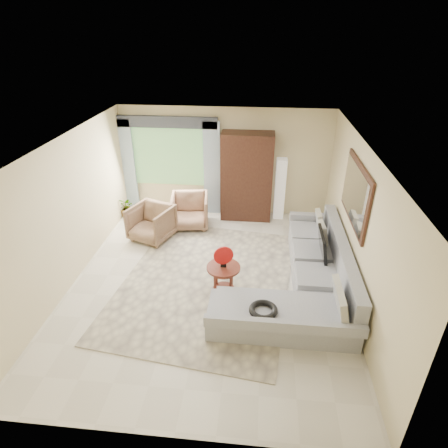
# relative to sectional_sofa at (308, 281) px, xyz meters

# --- Properties ---
(ground) EXTENTS (6.00, 6.00, 0.00)m
(ground) POSITION_rel_sectional_sofa_xyz_m (-1.78, 0.18, -0.28)
(ground) COLOR silver
(ground) RESTS_ON ground
(area_rug) EXTENTS (3.48, 4.35, 0.02)m
(area_rug) POSITION_rel_sectional_sofa_xyz_m (-1.83, 0.19, -0.27)
(area_rug) COLOR beige
(area_rug) RESTS_ON ground
(sectional_sofa) EXTENTS (2.30, 3.46, 0.90)m
(sectional_sofa) POSITION_rel_sectional_sofa_xyz_m (0.00, 0.00, 0.00)
(sectional_sofa) COLOR #A9ABB2
(sectional_sofa) RESTS_ON ground
(tv_screen) EXTENTS (0.14, 0.74, 0.48)m
(tv_screen) POSITION_rel_sectional_sofa_xyz_m (0.27, 0.55, 0.44)
(tv_screen) COLOR black
(tv_screen) RESTS_ON sectional_sofa
(garden_hose) EXTENTS (0.43, 0.43, 0.09)m
(garden_hose) POSITION_rel_sectional_sofa_xyz_m (-0.78, -1.13, 0.26)
(garden_hose) COLOR black
(garden_hose) RESTS_ON sectional_sofa
(coffee_table) EXTENTS (0.58, 0.58, 0.58)m
(coffee_table) POSITION_rel_sectional_sofa_xyz_m (-1.47, -0.15, 0.02)
(coffee_table) COLOR #522315
(coffee_table) RESTS_ON ground
(red_disc) EXTENTS (0.33, 0.12, 0.34)m
(red_disc) POSITION_rel_sectional_sofa_xyz_m (-1.47, -0.15, 0.53)
(red_disc) COLOR #B71312
(red_disc) RESTS_ON coffee_table
(armchair_left) EXTENTS (1.07, 1.09, 0.77)m
(armchair_left) POSITION_rel_sectional_sofa_xyz_m (-3.25, 1.63, 0.10)
(armchair_left) COLOR #8B6E4B
(armchair_left) RESTS_ON ground
(armchair_right) EXTENTS (0.94, 0.96, 0.78)m
(armchair_right) POSITION_rel_sectional_sofa_xyz_m (-2.51, 2.28, 0.11)
(armchair_right) COLOR #966952
(armchair_right) RESTS_ON ground
(potted_plant) EXTENTS (0.55, 0.51, 0.50)m
(potted_plant) POSITION_rel_sectional_sofa_xyz_m (-4.19, 2.63, -0.04)
(potted_plant) COLOR #999999
(potted_plant) RESTS_ON ground
(armoire) EXTENTS (1.20, 0.55, 2.10)m
(armoire) POSITION_rel_sectional_sofa_xyz_m (-1.23, 2.90, 0.77)
(armoire) COLOR black
(armoire) RESTS_ON ground
(floor_lamp) EXTENTS (0.24, 0.24, 1.50)m
(floor_lamp) POSITION_rel_sectional_sofa_xyz_m (-0.43, 2.96, 0.47)
(floor_lamp) COLOR silver
(floor_lamp) RESTS_ON ground
(window) EXTENTS (1.80, 0.04, 1.40)m
(window) POSITION_rel_sectional_sofa_xyz_m (-3.13, 3.15, 1.12)
(window) COLOR #669E59
(window) RESTS_ON wall_back
(curtain_left) EXTENTS (0.40, 0.08, 2.30)m
(curtain_left) POSITION_rel_sectional_sofa_xyz_m (-4.18, 3.06, 0.87)
(curtain_left) COLOR #9EB7CC
(curtain_left) RESTS_ON ground
(curtain_right) EXTENTS (0.40, 0.08, 2.30)m
(curtain_right) POSITION_rel_sectional_sofa_xyz_m (-2.08, 3.06, 0.87)
(curtain_right) COLOR #9EB7CC
(curtain_right) RESTS_ON ground
(valance) EXTENTS (2.40, 0.12, 0.26)m
(valance) POSITION_rel_sectional_sofa_xyz_m (-3.13, 3.08, 1.97)
(valance) COLOR #1E232D
(valance) RESTS_ON wall_back
(wall_mirror) EXTENTS (0.05, 1.70, 1.05)m
(wall_mirror) POSITION_rel_sectional_sofa_xyz_m (0.68, 0.53, 1.47)
(wall_mirror) COLOR black
(wall_mirror) RESTS_ON wall_right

